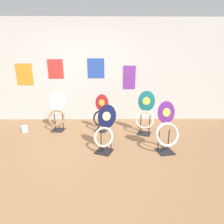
{
  "coord_description": "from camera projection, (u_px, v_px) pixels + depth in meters",
  "views": [
    {
      "loc": [
        0.66,
        -2.44,
        1.57
      ],
      "look_at": [
        0.7,
        1.05,
        0.55
      ],
      "focal_mm": 28.0,
      "sensor_mm": 36.0,
      "label": 1
    }
  ],
  "objects": [
    {
      "name": "wall_back",
      "position": [
        85.0,
        72.0,
        4.57
      ],
      "size": [
        8.0,
        0.07,
        2.6
      ],
      "color": "silver",
      "rests_on": "ground_plane"
    },
    {
      "name": "toilet_seat_display_teal_sax",
      "position": [
        145.0,
        114.0,
        3.82
      ],
      "size": [
        0.47,
        0.4,
        0.95
      ],
      "color": "black",
      "rests_on": "ground_plane"
    },
    {
      "name": "paint_can",
      "position": [
        24.0,
        129.0,
        4.0
      ],
      "size": [
        0.15,
        0.15,
        0.15
      ],
      "color": "silver",
      "rests_on": "ground_plane"
    },
    {
      "name": "ground_plane",
      "position": [
        69.0,
        164.0,
        2.77
      ],
      "size": [
        14.0,
        14.0,
        0.0
      ],
      "primitive_type": "plane",
      "color": "#8E6642"
    },
    {
      "name": "toilet_seat_display_crimson_swirl",
      "position": [
        101.0,
        114.0,
        4.01
      ],
      "size": [
        0.4,
        0.35,
        0.85
      ],
      "color": "black",
      "rests_on": "ground_plane"
    },
    {
      "name": "toilet_seat_display_white_plain",
      "position": [
        57.0,
        113.0,
        4.04
      ],
      "size": [
        0.4,
        0.38,
        0.89
      ],
      "color": "black",
      "rests_on": "ground_plane"
    },
    {
      "name": "toilet_seat_display_purple_note",
      "position": [
        167.0,
        131.0,
        3.03
      ],
      "size": [
        0.46,
        0.33,
        0.91
      ],
      "color": "black",
      "rests_on": "ground_plane"
    },
    {
      "name": "toilet_seat_display_navy_moon",
      "position": [
        105.0,
        132.0,
        3.07
      ],
      "size": [
        0.46,
        0.46,
        0.83
      ],
      "color": "black",
      "rests_on": "ground_plane"
    }
  ]
}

